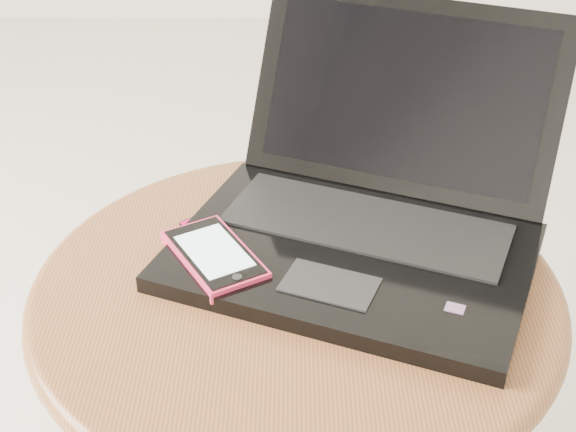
{
  "coord_description": "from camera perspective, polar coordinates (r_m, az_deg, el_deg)",
  "views": [
    {
      "loc": [
        -0.11,
        -0.76,
        0.97
      ],
      "look_at": [
        -0.12,
        -0.03,
        0.5
      ],
      "focal_mm": 52.68,
      "sensor_mm": 36.0,
      "label": 1
    }
  ],
  "objects": [
    {
      "name": "phone_pink",
      "position": [
        0.88,
        -4.99,
        -2.75
      ],
      "size": [
        0.12,
        0.14,
        0.02
      ],
      "color": "#D7294E",
      "rests_on": "phone_black"
    },
    {
      "name": "phone_black",
      "position": [
        0.93,
        -3.7,
        -1.58
      ],
      "size": [
        0.13,
        0.13,
        0.01
      ],
      "color": "black",
      "rests_on": "table"
    },
    {
      "name": "laptop",
      "position": [
        0.92,
        5.38,
        0.61
      ],
      "size": [
        0.47,
        0.47,
        0.22
      ],
      "color": "black",
      "rests_on": "table"
    },
    {
      "name": "table",
      "position": [
        0.94,
        0.53,
        -9.06
      ],
      "size": [
        0.56,
        0.56,
        0.44
      ],
      "color": "#4B2713",
      "rests_on": "ground"
    }
  ]
}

